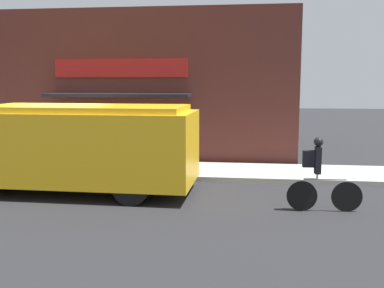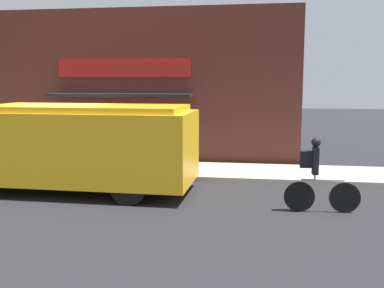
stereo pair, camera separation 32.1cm
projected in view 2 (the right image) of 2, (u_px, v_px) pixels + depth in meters
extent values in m
plane|color=#232326|center=(67.00, 177.00, 13.20)|extent=(70.00, 70.00, 0.00)
cube|color=#ADAAA3|center=(82.00, 167.00, 14.32)|extent=(28.00, 2.31, 0.14)
cube|color=#4C231E|center=(96.00, 87.00, 15.39)|extent=(13.83, 0.18, 5.22)
cube|color=maroon|center=(123.00, 68.00, 15.05)|extent=(4.56, 0.05, 0.62)
cube|color=black|center=(120.00, 95.00, 14.74)|extent=(4.79, 0.92, 0.10)
cube|color=yellow|center=(86.00, 146.00, 11.33)|extent=(5.46, 2.37, 1.76)
cube|color=yellow|center=(85.00, 108.00, 11.20)|extent=(5.03, 2.18, 0.14)
cube|color=red|center=(56.00, 135.00, 12.92)|extent=(0.03, 0.44, 0.44)
cylinder|color=black|center=(9.00, 165.00, 12.85)|extent=(0.87, 0.28, 0.86)
cylinder|color=black|center=(151.00, 170.00, 12.15)|extent=(0.87, 0.28, 0.86)
cylinder|color=black|center=(129.00, 186.00, 10.25)|extent=(0.87, 0.28, 0.86)
cylinder|color=black|center=(345.00, 198.00, 9.61)|extent=(0.66, 0.07, 0.66)
cylinder|color=black|center=(299.00, 197.00, 9.71)|extent=(0.66, 0.07, 0.66)
cylinder|color=#999EA3|center=(323.00, 180.00, 9.61)|extent=(0.91, 0.08, 0.04)
cylinder|color=#999EA3|center=(315.00, 177.00, 9.62)|extent=(0.04, 0.04, 0.12)
cube|color=black|center=(315.00, 161.00, 9.57)|extent=(0.13, 0.21, 0.59)
sphere|color=black|center=(316.00, 142.00, 9.51)|extent=(0.20, 0.20, 0.20)
cube|color=black|center=(306.00, 159.00, 9.58)|extent=(0.27, 0.15, 0.36)
cylinder|color=slate|center=(91.00, 152.00, 14.77)|extent=(0.54, 0.54, 0.72)
cylinder|color=black|center=(91.00, 140.00, 14.71)|extent=(0.55, 0.55, 0.04)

